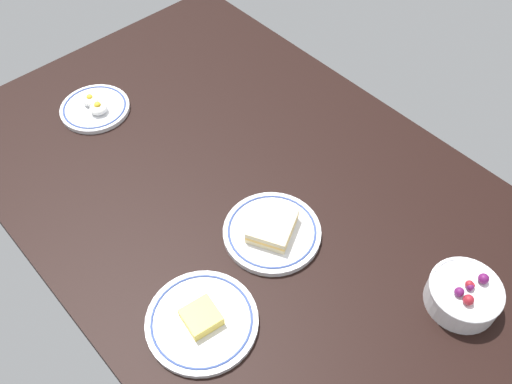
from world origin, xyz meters
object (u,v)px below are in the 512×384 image
object	(u,v)px
plate_cheese	(202,321)
bowl_berries	(464,294)
plate_sandwich	(272,231)
plate_eggs	(95,108)

from	to	relation	value
plate_cheese	bowl_berries	world-z (taller)	bowl_berries
plate_sandwich	plate_eggs	size ratio (longest dim) A/B	1.19
plate_cheese	plate_eggs	bearing A→B (deg)	-14.35
plate_sandwich	bowl_berries	size ratio (longest dim) A/B	1.47
plate_eggs	plate_cheese	size ratio (longest dim) A/B	0.82
plate_eggs	bowl_berries	distance (cm)	98.92
plate_cheese	plate_sandwich	bearing A→B (deg)	-75.97
plate_cheese	bowl_berries	size ratio (longest dim) A/B	1.52
plate_sandwich	bowl_berries	xyz separation A→B (cm)	(-36.69, -16.54, 1.61)
plate_cheese	bowl_berries	bearing A→B (deg)	-127.04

